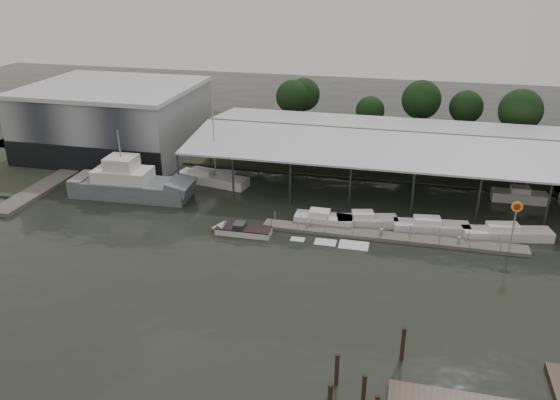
% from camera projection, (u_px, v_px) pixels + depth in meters
% --- Properties ---
extents(ground, '(200.00, 200.00, 0.00)m').
position_uv_depth(ground, '(228.00, 268.00, 52.87)').
color(ground, black).
rests_on(ground, ground).
extents(land_strip_far, '(140.00, 30.00, 0.30)m').
position_uv_depth(land_strip_far, '(308.00, 142.00, 90.32)').
color(land_strip_far, '#343A2B').
rests_on(land_strip_far, ground).
extents(land_strip_west, '(20.00, 40.00, 0.30)m').
position_uv_depth(land_strip_west, '(51.00, 146.00, 88.11)').
color(land_strip_west, '#343A2B').
rests_on(land_strip_west, ground).
extents(storage_warehouse, '(24.50, 20.50, 10.50)m').
position_uv_depth(storage_warehouse, '(115.00, 119.00, 83.45)').
color(storage_warehouse, '#92969B').
rests_on(storage_warehouse, ground).
extents(covered_boat_shed, '(58.24, 24.00, 6.96)m').
position_uv_depth(covered_boat_shed, '(416.00, 137.00, 71.81)').
color(covered_boat_shed, silver).
rests_on(covered_boat_shed, ground).
extents(trawler_dock, '(3.00, 18.00, 0.50)m').
position_uv_depth(trawler_dock, '(45.00, 187.00, 71.65)').
color(trawler_dock, '#646058').
rests_on(trawler_dock, ground).
extents(floating_dock, '(28.00, 2.00, 1.40)m').
position_uv_depth(floating_dock, '(390.00, 237.00, 58.53)').
color(floating_dock, '#646058').
rests_on(floating_dock, ground).
extents(shell_fuel_sign, '(1.10, 0.18, 5.55)m').
position_uv_depth(shell_fuel_sign, '(515.00, 217.00, 54.50)').
color(shell_fuel_sign, gray).
rests_on(shell_fuel_sign, ground).
extents(grey_trawler, '(15.78, 5.37, 8.84)m').
position_uv_depth(grey_trawler, '(131.00, 184.00, 68.77)').
color(grey_trawler, slate).
rests_on(grey_trawler, ground).
extents(white_sailboat, '(10.21, 4.37, 13.95)m').
position_uv_depth(white_sailboat, '(212.00, 179.00, 73.14)').
color(white_sailboat, silver).
rests_on(white_sailboat, ground).
extents(speedboat_underway, '(17.70, 2.50, 2.00)m').
position_uv_depth(speedboat_underway, '(239.00, 230.00, 59.60)').
color(speedboat_underway, silver).
rests_on(speedboat_underway, ground).
extents(moored_cruiser_0, '(6.56, 2.26, 1.70)m').
position_uv_depth(moored_cruiser_0, '(323.00, 219.00, 61.70)').
color(moored_cruiser_0, silver).
rests_on(moored_cruiser_0, ground).
extents(moored_cruiser_1, '(7.07, 3.68, 1.70)m').
position_uv_depth(moored_cruiser_1, '(366.00, 221.00, 61.31)').
color(moored_cruiser_1, silver).
rests_on(moored_cruiser_1, ground).
extents(moored_cruiser_2, '(8.33, 3.13, 1.70)m').
position_uv_depth(moored_cruiser_2, '(431.00, 227.00, 59.93)').
color(moored_cruiser_2, silver).
rests_on(moored_cruiser_2, ground).
extents(moored_cruiser_3, '(9.61, 4.04, 1.70)m').
position_uv_depth(moored_cruiser_3, '(506.00, 233.00, 58.45)').
color(moored_cruiser_3, silver).
rests_on(moored_cruiser_3, ground).
extents(mooring_pilings, '(4.83, 10.93, 3.77)m').
position_uv_depth(mooring_pilings, '(356.00, 396.00, 35.80)').
color(mooring_pilings, '#37261B').
rests_on(mooring_pilings, ground).
extents(horizon_tree_line, '(66.39, 12.64, 9.86)m').
position_uv_depth(horizon_tree_line, '(455.00, 107.00, 88.68)').
color(horizon_tree_line, black).
rests_on(horizon_tree_line, ground).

